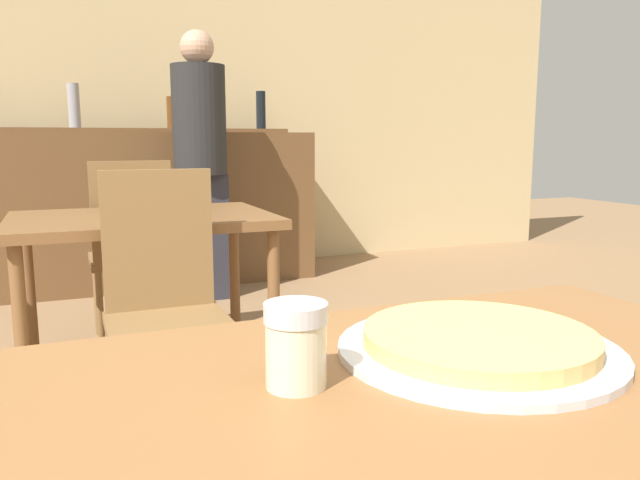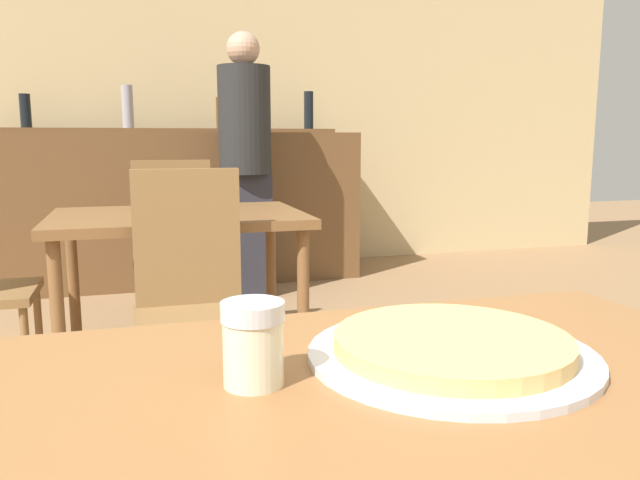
# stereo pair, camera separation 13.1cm
# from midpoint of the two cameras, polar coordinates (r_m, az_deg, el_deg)

# --- Properties ---
(wall_back) EXTENTS (8.00, 0.05, 2.80)m
(wall_back) POSITION_cam_midpoint_polar(r_m,az_deg,el_deg) (5.16, -18.59, 12.68)
(wall_back) COLOR #D1B784
(wall_back) RESTS_ON ground_plane
(dining_table_near) EXTENTS (1.11, 0.73, 0.74)m
(dining_table_near) POSITION_cam_midpoint_polar(r_m,az_deg,el_deg) (0.86, 6.57, -18.23)
(dining_table_near) COLOR brown
(dining_table_near) RESTS_ON ground_plane
(dining_table_far) EXTENTS (1.06, 0.75, 0.74)m
(dining_table_far) POSITION_cam_midpoint_polar(r_m,az_deg,el_deg) (2.73, -17.17, 0.38)
(dining_table_far) COLOR brown
(dining_table_far) RESTS_ON ground_plane
(bar_counter) EXTENTS (2.60, 0.56, 1.09)m
(bar_counter) POSITION_cam_midpoint_polar(r_m,az_deg,el_deg) (4.67, -17.62, 2.64)
(bar_counter) COLOR brown
(bar_counter) RESTS_ON ground_plane
(bar_back_shelf) EXTENTS (2.39, 0.24, 0.33)m
(bar_back_shelf) POSITION_cam_midpoint_polar(r_m,az_deg,el_deg) (4.79, -18.00, 10.01)
(bar_back_shelf) COLOR brown
(bar_back_shelf) RESTS_ON bar_counter
(chair_far_side_front) EXTENTS (0.40, 0.40, 0.95)m
(chair_far_side_front) POSITION_cam_midpoint_polar(r_m,az_deg,el_deg) (2.23, -15.72, -4.56)
(chair_far_side_front) COLOR olive
(chair_far_side_front) RESTS_ON ground_plane
(chair_far_side_back) EXTENTS (0.40, 0.40, 0.95)m
(chair_far_side_back) POSITION_cam_midpoint_polar(r_m,az_deg,el_deg) (3.28, -17.95, -0.28)
(chair_far_side_back) COLOR olive
(chair_far_side_back) RESTS_ON ground_plane
(pizza_tray) EXTENTS (0.41, 0.41, 0.04)m
(pizza_tray) POSITION_cam_midpoint_polar(r_m,az_deg,el_deg) (0.93, 10.38, -9.32)
(pizza_tray) COLOR silver
(pizza_tray) RESTS_ON dining_table_near
(cheese_shaker) EXTENTS (0.08, 0.08, 0.11)m
(cheese_shaker) POSITION_cam_midpoint_polar(r_m,az_deg,el_deg) (0.80, -6.99, -9.53)
(cheese_shaker) COLOR beige
(cheese_shaker) RESTS_ON dining_table_near
(person_standing) EXTENTS (0.34, 0.34, 1.72)m
(person_standing) POSITION_cam_midpoint_polar(r_m,az_deg,el_deg) (4.12, -11.80, 7.46)
(person_standing) COLOR #2D2D38
(person_standing) RESTS_ON ground_plane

